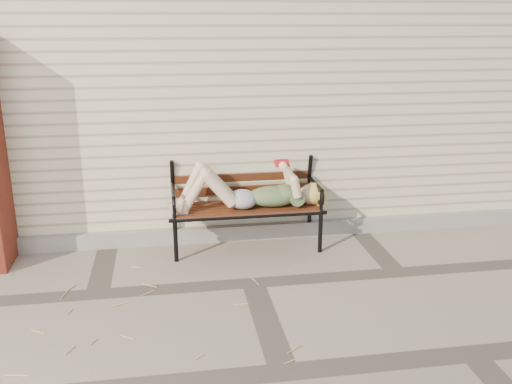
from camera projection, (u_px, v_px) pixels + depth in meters
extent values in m
plane|color=gray|center=(253.00, 283.00, 4.70)|extent=(80.00, 80.00, 0.00)
cube|color=beige|center=(216.00, 67.00, 7.09)|extent=(8.00, 4.00, 3.00)
cube|color=gray|center=(238.00, 232.00, 5.59)|extent=(8.00, 0.10, 0.15)
cylinder|color=black|center=(176.00, 240.00, 5.06)|extent=(0.04, 0.04, 0.40)
cylinder|color=black|center=(175.00, 225.00, 5.44)|extent=(0.04, 0.04, 0.40)
cylinder|color=black|center=(320.00, 232.00, 5.26)|extent=(0.04, 0.04, 0.40)
cylinder|color=black|center=(309.00, 217.00, 5.64)|extent=(0.04, 0.04, 0.40)
cube|color=maroon|center=(246.00, 208.00, 5.29)|extent=(1.36, 0.44, 0.03)
cylinder|color=black|center=(249.00, 217.00, 5.11)|extent=(1.43, 0.04, 0.04)
cylinder|color=black|center=(243.00, 203.00, 5.49)|extent=(1.43, 0.04, 0.04)
torus|color=black|center=(241.00, 153.00, 5.44)|extent=(0.25, 0.03, 0.25)
ellipsoid|color=#0B454E|center=(273.00, 196.00, 5.27)|extent=(0.48, 0.28, 0.19)
ellipsoid|color=#0B454E|center=(285.00, 192.00, 5.28)|extent=(0.23, 0.27, 0.14)
ellipsoid|color=#AFB0B4|center=(243.00, 199.00, 5.23)|extent=(0.27, 0.30, 0.17)
sphere|color=#FFDCAB|center=(310.00, 194.00, 5.33)|extent=(0.20, 0.20, 0.20)
ellipsoid|color=#D9B951|center=(315.00, 194.00, 5.33)|extent=(0.22, 0.23, 0.21)
cube|color=#AE131E|center=(281.00, 160.00, 5.18)|extent=(0.13, 0.02, 0.02)
cube|color=beige|center=(282.00, 164.00, 5.15)|extent=(0.13, 0.08, 0.05)
cube|color=beige|center=(280.00, 162.00, 5.23)|extent=(0.13, 0.08, 0.05)
cube|color=#AE131E|center=(282.00, 163.00, 5.15)|extent=(0.13, 0.08, 0.05)
cube|color=#AE131E|center=(280.00, 161.00, 5.23)|extent=(0.13, 0.08, 0.05)
cylinder|color=tan|center=(109.00, 308.00, 4.29)|extent=(0.12, 0.10, 0.01)
cylinder|color=tan|center=(93.00, 313.00, 4.22)|extent=(0.07, 0.03, 0.01)
cylinder|color=tan|center=(130.00, 284.00, 4.66)|extent=(0.01, 0.09, 0.01)
cylinder|color=tan|center=(191.00, 300.00, 4.40)|extent=(0.04, 0.10, 0.01)
cylinder|color=tan|center=(116.00, 331.00, 3.97)|extent=(0.03, 0.12, 0.01)
cylinder|color=tan|center=(124.00, 341.00, 3.85)|extent=(0.12, 0.11, 0.01)
cylinder|color=tan|center=(32.00, 294.00, 4.50)|extent=(0.09, 0.01, 0.01)
cylinder|color=tan|center=(6.00, 310.00, 4.25)|extent=(0.15, 0.06, 0.01)
cylinder|color=tan|center=(225.00, 326.00, 4.04)|extent=(0.08, 0.01, 0.01)
cylinder|color=tan|center=(84.00, 312.00, 4.23)|extent=(0.10, 0.01, 0.01)
cylinder|color=tan|center=(247.00, 271.00, 4.91)|extent=(0.05, 0.12, 0.01)
cylinder|color=tan|center=(72.00, 315.00, 4.18)|extent=(0.08, 0.13, 0.01)
cylinder|color=tan|center=(8.00, 371.00, 3.53)|extent=(0.03, 0.12, 0.01)
cylinder|color=tan|center=(270.00, 283.00, 4.68)|extent=(0.10, 0.08, 0.01)
cylinder|color=tan|center=(140.00, 296.00, 4.47)|extent=(0.10, 0.09, 0.01)
cylinder|color=tan|center=(41.00, 288.00, 4.61)|extent=(0.11, 0.06, 0.01)
cylinder|color=tan|center=(107.00, 270.00, 4.93)|extent=(0.07, 0.14, 0.01)
cylinder|color=tan|center=(55.00, 340.00, 3.86)|extent=(0.03, 0.10, 0.01)
cylinder|color=tan|center=(123.00, 311.00, 4.24)|extent=(0.14, 0.01, 0.01)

